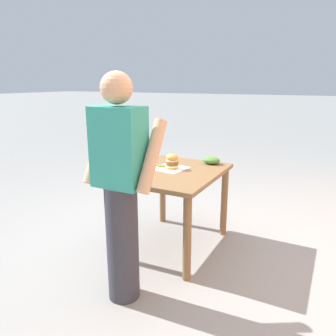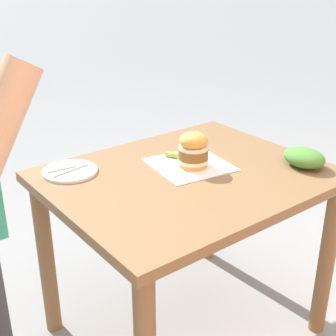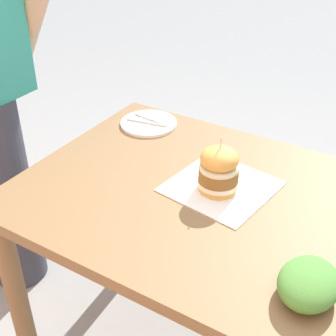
# 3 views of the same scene
# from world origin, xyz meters

# --- Properties ---
(ground_plane) EXTENTS (80.00, 80.00, 0.00)m
(ground_plane) POSITION_xyz_m (0.00, 0.00, 0.00)
(ground_plane) COLOR gray
(patio_table) EXTENTS (0.87, 1.08, 0.79)m
(patio_table) POSITION_xyz_m (0.00, 0.00, 0.66)
(patio_table) COLOR brown
(patio_table) RESTS_ON ground
(serving_paper) EXTENTS (0.34, 0.34, 0.00)m
(serving_paper) POSITION_xyz_m (0.06, -0.06, 0.79)
(serving_paper) COLOR white
(serving_paper) RESTS_ON patio_table
(sandwich) EXTENTS (0.13, 0.13, 0.18)m
(sandwich) POSITION_xyz_m (0.04, -0.06, 0.87)
(sandwich) COLOR gold
(sandwich) RESTS_ON serving_paper
(pickle_spear) EXTENTS (0.09, 0.06, 0.02)m
(pickle_spear) POSITION_xyz_m (0.15, -0.05, 0.81)
(pickle_spear) COLOR #8EA83D
(pickle_spear) RESTS_ON serving_paper
(side_plate_with_forks) EXTENTS (0.22, 0.22, 0.02)m
(side_plate_with_forks) POSITION_xyz_m (0.30, 0.37, 0.80)
(side_plate_with_forks) COLOR white
(side_plate_with_forks) RESTS_ON patio_table
(side_salad) EXTENTS (0.18, 0.14, 0.08)m
(side_salad) POSITION_xyz_m (-0.24, -0.42, 0.83)
(side_salad) COLOR #477F33
(side_salad) RESTS_ON patio_table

